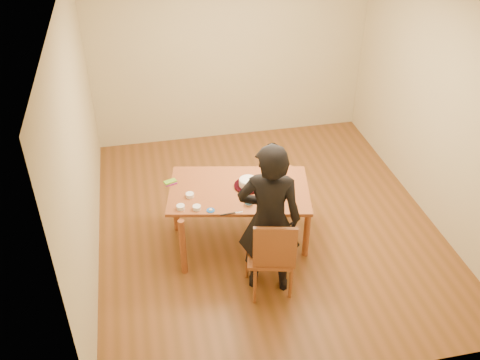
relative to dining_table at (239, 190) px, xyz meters
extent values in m
cube|color=brown|center=(0.39, 0.27, -0.73)|extent=(4.00, 4.50, 0.00)
cube|color=tan|center=(0.39, 2.52, 0.62)|extent=(4.00, 0.00, 2.70)
cube|color=tan|center=(-1.61, 0.27, 0.62)|extent=(0.00, 4.50, 2.70)
cube|color=tan|center=(2.39, 0.27, 0.62)|extent=(0.00, 4.50, 2.70)
cube|color=brown|center=(0.00, 0.00, 0.00)|extent=(1.67, 1.19, 0.04)
cube|color=brown|center=(0.15, -0.78, -0.28)|extent=(0.52, 0.52, 0.04)
cylinder|color=#AC0B30|center=(0.10, 0.02, 0.03)|extent=(0.31, 0.31, 0.02)
cylinder|color=white|center=(0.10, 0.02, 0.07)|extent=(0.20, 0.20, 0.06)
ellipsoid|color=white|center=(0.10, 0.02, 0.12)|extent=(0.20, 0.20, 0.03)
cylinder|color=white|center=(0.05, -0.29, 0.05)|extent=(0.08, 0.08, 0.07)
cylinder|color=#194EA8|center=(-0.37, -0.32, 0.02)|extent=(0.09, 0.09, 0.01)
ellipsoid|color=white|center=(-0.37, -0.32, 0.04)|extent=(0.04, 0.04, 0.02)
cylinder|color=white|center=(-0.50, -0.27, 0.04)|extent=(0.09, 0.09, 0.04)
cylinder|color=white|center=(-0.54, -0.03, 0.04)|extent=(0.09, 0.09, 0.04)
cylinder|color=white|center=(-0.66, -0.22, 0.04)|extent=(0.09, 0.09, 0.04)
cube|color=#CB2F9C|center=(-0.72, 0.24, 0.03)|extent=(0.14, 0.10, 0.02)
cube|color=green|center=(-0.73, 0.25, 0.05)|extent=(0.15, 0.11, 0.02)
cube|color=black|center=(-0.20, -0.42, 0.02)|extent=(0.16, 0.02, 0.01)
imported|color=black|center=(0.15, -0.73, 0.13)|extent=(0.72, 0.57, 1.72)
camera|label=1|loc=(-0.96, -4.66, 3.39)|focal=40.00mm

